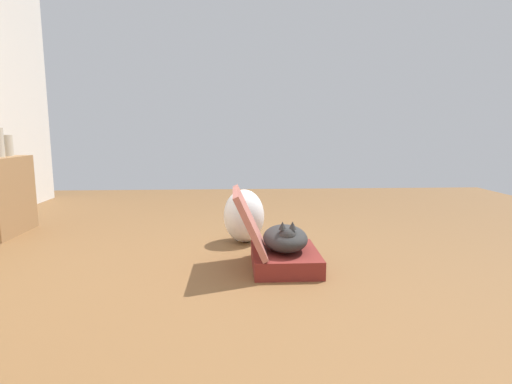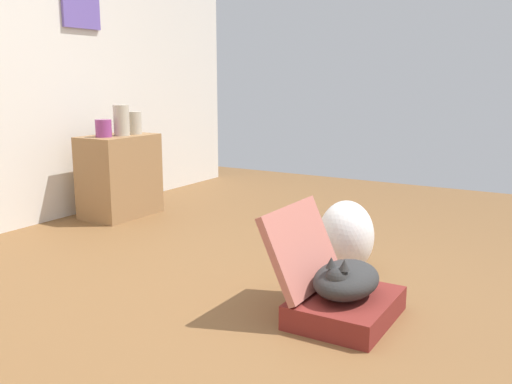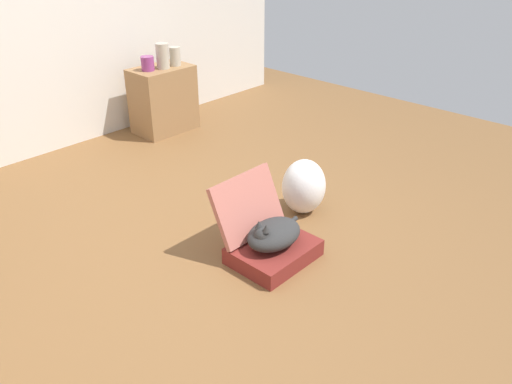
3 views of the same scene
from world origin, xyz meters
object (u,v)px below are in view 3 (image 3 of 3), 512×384
plastic_bag_white (304,186)px  vase_short (175,56)px  side_table (163,100)px  cat (273,234)px  vase_tall (148,63)px  vase_round (163,56)px  suitcase_base (274,252)px

plastic_bag_white → vase_short: vase_short is taller
side_table → cat: bearing=-112.5°
plastic_bag_white → vase_tall: bearing=84.7°
plastic_bag_white → side_table: size_ratio=0.64×
vase_tall → vase_round: bearing=-16.7°
suitcase_base → cat: bearing=176.3°
vase_tall → vase_round: 0.16m
vase_tall → vase_round: (0.15, -0.04, 0.05)m
vase_tall → side_table: bearing=0.7°
suitcase_base → side_table: (0.95, 2.30, 0.27)m
suitcase_base → vase_short: bearing=64.1°
suitcase_base → cat: size_ratio=1.10×
suitcase_base → vase_tall: bearing=70.8°
cat → plastic_bag_white: 0.66m
suitcase_base → vase_short: 2.60m
suitcase_base → vase_round: vase_round is taller
plastic_bag_white → vase_tall: size_ratio=3.09×
plastic_bag_white → vase_tall: 2.13m
vase_short → side_table: bearing=162.1°
plastic_bag_white → vase_round: bearing=80.4°
plastic_bag_white → vase_short: 2.13m
side_table → vase_round: 0.44m
plastic_bag_white → suitcase_base: bearing=-158.0°
side_table → vase_round: (0.00, -0.05, 0.44)m
suitcase_base → vase_short: vase_short is taller
suitcase_base → cat: cat is taller
vase_round → suitcase_base: bearing=-112.8°
side_table → vase_tall: vase_tall is taller
side_table → vase_short: (0.15, -0.05, 0.41)m
plastic_bag_white → vase_round: 2.11m
vase_tall → vase_short: vase_short is taller
cat → vase_short: (1.10, 2.26, 0.54)m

